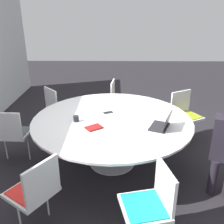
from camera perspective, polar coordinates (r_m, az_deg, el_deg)
The scene contains 12 objects.
ground_plane at distance 3.94m, azimuth 0.00°, elevation -11.35°, with size 16.00×16.00×0.00m, color black.
conference_table at distance 3.62m, azimuth 0.00°, elevation -2.95°, with size 2.27×2.27×0.74m.
chair_1 at distance 4.53m, azimuth 16.27°, elevation 0.02°, with size 0.58×0.59×0.88m.
chair_2 at distance 5.02m, azimuth 1.59°, elevation 3.18°, with size 0.49×0.47×0.88m.
chair_3 at distance 4.76m, azimuth -12.28°, elevation 1.52°, with size 0.61×0.61×0.88m.
chair_4 at distance 3.96m, azimuth -21.88°, elevation -4.07°, with size 0.44×0.46×0.88m.
chair_5 at distance 2.73m, azimuth -17.17°, elevation -16.38°, with size 0.60×0.59×0.88m.
chair_6 at distance 2.51m, azimuth 8.96°, elevation -19.41°, with size 0.52×0.51×0.88m.
laptop at distance 3.35m, azimuth 11.51°, elevation -2.73°, with size 0.40×0.35×0.21m.
spiral_notebook at distance 3.29m, azimuth -4.16°, elevation -3.57°, with size 0.24×0.26×0.02m.
coffee_cup at distance 3.50m, azimuth -8.22°, elevation -1.52°, with size 0.08×0.08×0.08m.
cell_phone at distance 3.77m, azimuth -0.88°, elevation -0.10°, with size 0.12×0.16×0.01m.
Camera 1 is at (-3.26, -0.05, 2.20)m, focal length 40.00 mm.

